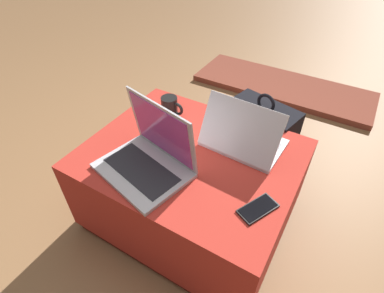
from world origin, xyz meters
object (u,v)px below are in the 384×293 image
(backpack, at_px, (260,141))
(cell_phone, at_px, (258,208))
(laptop_far, at_px, (242,138))
(coffee_mug, at_px, (170,107))
(laptop_near, at_px, (149,157))

(backpack, bearing_deg, cell_phone, 121.21)
(laptop_far, xyz_separation_m, coffee_mug, (-0.39, 0.04, 0.00))
(laptop_near, bearing_deg, cell_phone, 16.27)
(cell_phone, relative_size, coffee_mug, 1.38)
(laptop_near, bearing_deg, coffee_mug, 124.37)
(laptop_near, xyz_separation_m, coffee_mug, (-0.13, 0.34, -0.01))
(cell_phone, xyz_separation_m, backpack, (-0.19, 0.60, -0.22))
(coffee_mug, bearing_deg, backpack, 37.33)
(cell_phone, distance_m, backpack, 0.67)
(backpack, bearing_deg, coffee_mug, 51.00)
(laptop_near, distance_m, coffee_mug, 0.36)
(cell_phone, bearing_deg, laptop_near, -151.59)
(laptop_far, distance_m, backpack, 0.42)
(cell_phone, xyz_separation_m, coffee_mug, (-0.57, 0.31, 0.04))
(cell_phone, bearing_deg, laptop_far, 149.05)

